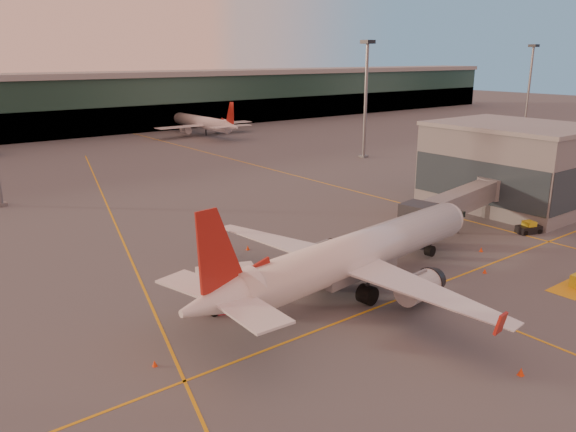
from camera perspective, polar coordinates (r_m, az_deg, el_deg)
ground at (r=50.80m, az=13.93°, el=-10.64°), size 600.00×600.00×0.00m
taxi_markings at (r=80.66m, az=-15.18°, el=-0.67°), size 100.12×173.00×0.01m
terminal at (r=173.52m, az=-26.10°, el=9.91°), size 400.00×20.00×17.60m
gate_building at (r=91.98m, az=21.81°, el=4.79°), size 18.40×22.40×12.60m
mast_east_near at (r=128.10m, az=7.93°, el=12.49°), size 2.40×2.40×25.60m
mast_east_far at (r=191.04m, az=23.35°, el=12.48°), size 2.40×2.40×25.60m
main_airplane at (r=54.44m, az=6.62°, el=-4.06°), size 38.68×34.95×11.67m
jet_bridge at (r=76.79m, az=17.36°, el=1.42°), size 23.99×7.12×5.80m
catering_truck at (r=51.40m, az=-6.20°, el=-7.09°), size 5.66×3.95×4.04m
pushback_tug at (r=79.66m, az=23.27°, el=-1.16°), size 3.47×2.57×1.60m
cone_nose at (r=70.31m, az=19.03°, el=-3.23°), size 0.43×0.43×0.55m
cone_tail at (r=44.42m, az=-13.40°, el=-14.36°), size 0.39×0.39×0.50m
cone_wing_right at (r=45.47m, az=22.59°, el=-14.39°), size 0.48×0.48×0.61m
cone_wing_left at (r=67.23m, az=-4.11°, el=-3.24°), size 0.43×0.43×0.55m
cone_fwd at (r=63.65m, az=19.36°, el=-5.29°), size 0.41×0.41×0.52m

